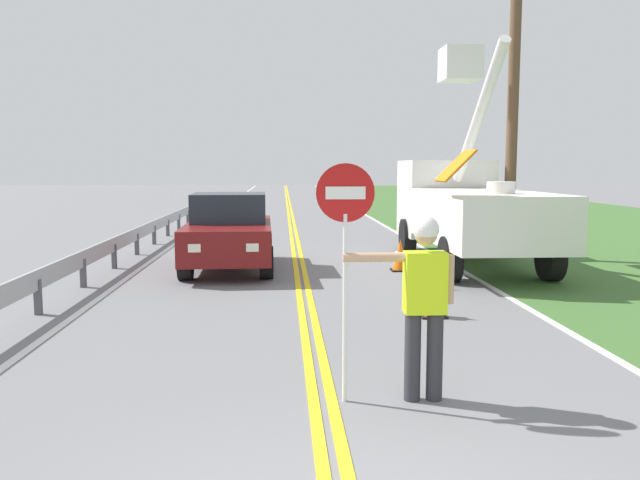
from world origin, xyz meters
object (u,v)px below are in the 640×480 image
utility_pole_near (514,78)px  traffic_cone_lead (433,295)px  traffic_cone_tail (400,256)px  flagger_worker (424,296)px  oncoming_sedan_nearest (229,232)px  utility_bucket_truck (465,204)px  traffic_cone_mid (424,271)px  stop_sign_paddle (345,229)px

utility_pole_near → traffic_cone_lead: 8.33m
utility_pole_near → traffic_cone_tail: (-3.15, -1.98, -4.14)m
flagger_worker → oncoming_sedan_nearest: bearing=107.1°
flagger_worker → utility_bucket_truck: 9.48m
traffic_cone_mid → flagger_worker: bearing=-102.7°
stop_sign_paddle → traffic_cone_lead: stop_sign_paddle is taller
flagger_worker → traffic_cone_lead: size_ratio=2.61×
flagger_worker → traffic_cone_mid: flagger_worker is taller
stop_sign_paddle → traffic_cone_lead: bearing=64.0°
utility_bucket_truck → traffic_cone_mid: utility_bucket_truck is taller
flagger_worker → utility_bucket_truck: bearing=71.6°
flagger_worker → utility_pole_near: 11.32m
traffic_cone_mid → oncoming_sedan_nearest: bearing=147.2°
stop_sign_paddle → utility_bucket_truck: bearing=67.3°
stop_sign_paddle → oncoming_sedan_nearest: (-1.79, 8.30, -0.88)m
stop_sign_paddle → traffic_cone_lead: (1.70, 3.49, -1.37)m
utility_bucket_truck → utility_pole_near: utility_pole_near is taller
utility_pole_near → utility_bucket_truck: bearing=-148.2°
flagger_worker → utility_bucket_truck: utility_bucket_truck is taller
stop_sign_paddle → utility_bucket_truck: utility_bucket_truck is taller
traffic_cone_mid → traffic_cone_tail: size_ratio=1.00×
flagger_worker → traffic_cone_mid: bearing=77.3°
traffic_cone_tail → utility_bucket_truck: bearing=32.6°
traffic_cone_lead → traffic_cone_tail: bearing=86.1°
flagger_worker → utility_pole_near: utility_pole_near is taller
oncoming_sedan_nearest → traffic_cone_lead: bearing=-54.0°
utility_bucket_truck → utility_pole_near: (1.39, 0.86, 3.07)m
flagger_worker → traffic_cone_lead: 3.69m
flagger_worker → oncoming_sedan_nearest: 8.70m
traffic_cone_mid → utility_bucket_truck: bearing=62.1°
flagger_worker → traffic_cone_lead: bearing=75.0°
utility_bucket_truck → traffic_cone_mid: 3.75m
stop_sign_paddle → utility_pole_near: bearing=62.4°
stop_sign_paddle → traffic_cone_tail: (2.00, 7.86, -1.37)m
traffic_cone_tail → utility_pole_near: bearing=32.2°
utility_pole_near → traffic_cone_lead: (-3.44, -6.35, -4.14)m
stop_sign_paddle → utility_pole_near: size_ratio=0.27×
utility_bucket_truck → oncoming_sedan_nearest: utility_bucket_truck is taller
utility_bucket_truck → traffic_cone_tail: bearing=-147.4°
oncoming_sedan_nearest → traffic_cone_lead: 5.97m
traffic_cone_tail → oncoming_sedan_nearest: bearing=173.4°
oncoming_sedan_nearest → utility_pole_near: bearing=12.6°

